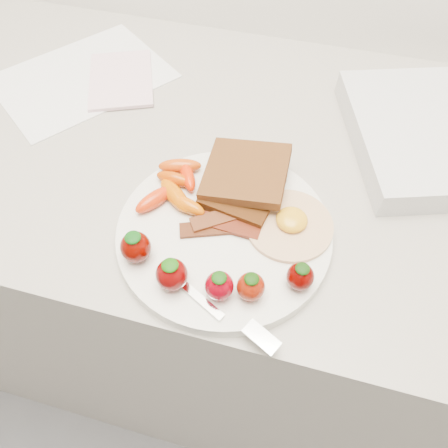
# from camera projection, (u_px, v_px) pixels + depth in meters

# --- Properties ---
(counter) EXTENTS (2.00, 0.60, 0.90)m
(counter) POSITION_uv_depth(u_px,v_px,m) (232.00, 285.00, 1.02)
(counter) COLOR gray
(counter) RESTS_ON ground
(plate) EXTENTS (0.27, 0.27, 0.02)m
(plate) POSITION_uv_depth(u_px,v_px,m) (224.00, 233.00, 0.55)
(plate) COLOR white
(plate) RESTS_ON counter
(toast_lower) EXTENTS (0.10, 0.10, 0.01)m
(toast_lower) POSITION_uv_depth(u_px,v_px,m) (242.00, 191.00, 0.57)
(toast_lower) COLOR black
(toast_lower) RESTS_ON plate
(toast_upper) EXTENTS (0.11, 0.11, 0.03)m
(toast_upper) POSITION_uv_depth(u_px,v_px,m) (246.00, 172.00, 0.57)
(toast_upper) COLOR black
(toast_upper) RESTS_ON toast_lower
(fried_egg) EXTENTS (0.13, 0.13, 0.02)m
(fried_egg) POSITION_uv_depth(u_px,v_px,m) (290.00, 223.00, 0.54)
(fried_egg) COLOR beige
(fried_egg) RESTS_ON plate
(bacon_strips) EXTENTS (0.10, 0.08, 0.01)m
(bacon_strips) POSITION_uv_depth(u_px,v_px,m) (221.00, 223.00, 0.54)
(bacon_strips) COLOR black
(bacon_strips) RESTS_ON plate
(baby_carrots) EXTENTS (0.10, 0.11, 0.02)m
(baby_carrots) POSITION_uv_depth(u_px,v_px,m) (176.00, 187.00, 0.57)
(baby_carrots) COLOR #BA3E00
(baby_carrots) RESTS_ON plate
(strawberries) EXTENTS (0.22, 0.07, 0.04)m
(strawberries) POSITION_uv_depth(u_px,v_px,m) (205.00, 272.00, 0.49)
(strawberries) COLOR #500500
(strawberries) RESTS_ON plate
(fork) EXTENTS (0.16, 0.08, 0.00)m
(fork) POSITION_uv_depth(u_px,v_px,m) (222.00, 311.00, 0.48)
(fork) COLOR white
(fork) RESTS_ON plate
(paper_sheet) EXTENTS (0.33, 0.34, 0.00)m
(paper_sheet) POSITION_uv_depth(u_px,v_px,m) (82.00, 77.00, 0.75)
(paper_sheet) COLOR white
(paper_sheet) RESTS_ON counter
(notepad) EXTENTS (0.15, 0.18, 0.01)m
(notepad) POSITION_uv_depth(u_px,v_px,m) (121.00, 79.00, 0.74)
(notepad) COLOR silver
(notepad) RESTS_ON paper_sheet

